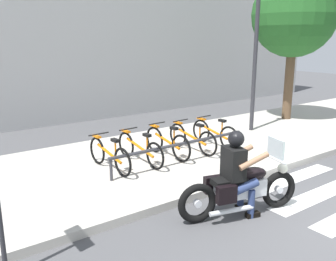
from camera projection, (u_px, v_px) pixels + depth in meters
ground_plane at (335, 224)px, 5.77m from camera, size 48.00×48.00×0.00m
sidewalk at (176, 155)px, 9.00m from camera, size 24.00×4.40×0.15m
crosswalk_stripe_3 at (323, 193)px, 6.94m from camera, size 2.80×0.40×0.01m
crosswalk_stripe_4 at (287, 180)px, 7.57m from camera, size 2.80×0.40×0.01m
motorcycle at (241, 188)px, 5.99m from camera, size 2.15×0.88×1.25m
rider at (238, 168)px, 5.88m from camera, size 0.72×0.65×1.45m
bicycle_0 at (109, 155)px, 7.65m from camera, size 0.48×1.61×0.73m
bicycle_1 at (140, 149)px, 8.08m from camera, size 0.48×1.69×0.73m
bicycle_2 at (167, 143)px, 8.50m from camera, size 0.48×1.59×0.76m
bicycle_3 at (192, 138)px, 8.93m from camera, size 0.48×1.66×0.73m
bicycle_4 at (214, 133)px, 9.36m from camera, size 0.48×1.58×0.74m
bike_rack at (182, 145)px, 8.05m from camera, size 3.60×0.07×0.49m
street_lamp at (256, 41)px, 10.48m from camera, size 0.28×0.28×4.62m
tree_near_rack at (294, 15)px, 11.88m from camera, size 2.74×2.74×4.97m
building_backdrop at (77, 34)px, 12.75m from camera, size 24.00×1.20×6.01m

